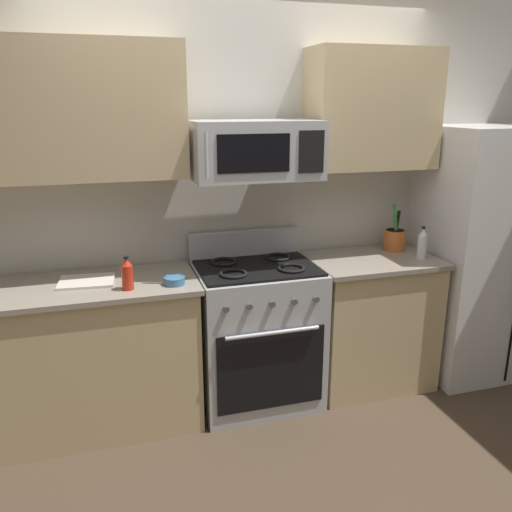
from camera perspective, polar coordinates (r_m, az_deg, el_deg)
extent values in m
plane|color=#473828|center=(3.18, 3.45, -20.61)|extent=(16.00, 16.00, 0.00)
cube|color=beige|center=(3.52, -1.64, 6.44)|extent=(8.00, 0.10, 2.60)
cube|color=tan|center=(3.33, -17.42, -10.61)|extent=(1.23, 0.56, 0.88)
cube|color=gray|center=(3.15, -18.12, -3.21)|extent=(1.27, 0.60, 0.03)
cube|color=#B2B5BA|center=(3.44, 0.08, -8.62)|extent=(0.76, 0.60, 0.91)
cube|color=black|center=(3.22, 1.66, -12.29)|extent=(0.67, 0.01, 0.51)
cylinder|color=#B2B5BA|center=(3.08, 1.85, -8.35)|extent=(0.57, 0.02, 0.02)
cube|color=black|center=(3.27, 0.09, -1.25)|extent=(0.73, 0.54, 0.02)
cube|color=#B2B5BA|center=(3.49, -1.18, 1.32)|extent=(0.76, 0.06, 0.18)
torus|color=black|center=(3.10, -2.48, -1.94)|extent=(0.17, 0.17, 0.02)
torus|color=black|center=(3.21, 3.86, -1.35)|extent=(0.17, 0.17, 0.02)
torus|color=black|center=(3.34, -3.54, -0.63)|extent=(0.17, 0.17, 0.02)
torus|color=black|center=(3.43, 2.40, -0.12)|extent=(0.17, 0.17, 0.02)
cylinder|color=#4C4C51|center=(2.96, -3.28, -5.80)|extent=(0.04, 0.02, 0.04)
cylinder|color=#4C4C51|center=(2.99, -0.72, -5.53)|extent=(0.04, 0.02, 0.04)
cylinder|color=#4C4C51|center=(3.03, 1.78, -5.25)|extent=(0.04, 0.02, 0.04)
cylinder|color=#4C4C51|center=(3.07, 4.21, -4.97)|extent=(0.04, 0.02, 0.04)
cylinder|color=#4C4C51|center=(3.12, 6.57, -4.69)|extent=(0.04, 0.02, 0.04)
cube|color=tan|center=(3.74, 12.19, -7.14)|extent=(0.80, 0.56, 0.88)
cube|color=gray|center=(3.58, 12.62, -0.45)|extent=(0.84, 0.60, 0.03)
cube|color=silver|center=(4.07, 23.73, 0.34)|extent=(0.89, 0.67, 1.76)
cube|color=#B2B5BA|center=(3.15, -0.07, 11.45)|extent=(0.76, 0.40, 0.34)
cube|color=black|center=(2.94, -0.22, 11.09)|extent=(0.42, 0.01, 0.21)
cube|color=black|center=(3.05, 6.04, 11.20)|extent=(0.15, 0.01, 0.24)
cylinder|color=#B2B5BA|center=(2.85, -5.43, 10.84)|extent=(0.02, 0.02, 0.24)
cube|color=tan|center=(3.14, -19.78, 14.59)|extent=(1.26, 0.34, 0.75)
cube|color=tan|center=(3.57, 12.50, 15.27)|extent=(0.83, 0.34, 0.75)
cylinder|color=#D1662D|center=(3.79, 14.80, 1.69)|extent=(0.15, 0.15, 0.14)
cylinder|color=black|center=(3.79, 14.81, 1.86)|extent=(0.12, 0.12, 0.12)
cylinder|color=green|center=(3.77, 14.94, 3.29)|extent=(0.08, 0.04, 0.30)
cylinder|color=olive|center=(3.78, 14.88, 2.74)|extent=(0.04, 0.03, 0.23)
cylinder|color=black|center=(3.79, 15.00, 2.93)|extent=(0.03, 0.05, 0.25)
cube|color=silver|center=(3.17, -17.92, -2.63)|extent=(0.33, 0.27, 0.02)
cylinder|color=red|center=(2.98, -13.78, -2.28)|extent=(0.06, 0.06, 0.14)
cone|color=red|center=(2.95, -13.90, -0.64)|extent=(0.06, 0.06, 0.04)
cylinder|color=black|center=(2.95, -13.94, -0.15)|extent=(0.03, 0.03, 0.01)
cylinder|color=silver|center=(3.64, 17.58, 0.96)|extent=(0.06, 0.06, 0.16)
cone|color=silver|center=(3.61, 17.71, 2.50)|extent=(0.05, 0.05, 0.04)
cylinder|color=black|center=(3.60, 17.75, 2.95)|extent=(0.02, 0.02, 0.01)
cylinder|color=teal|center=(3.03, -8.87, -2.68)|extent=(0.12, 0.12, 0.04)
torus|color=teal|center=(3.02, -8.89, -2.30)|extent=(0.12, 0.12, 0.01)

